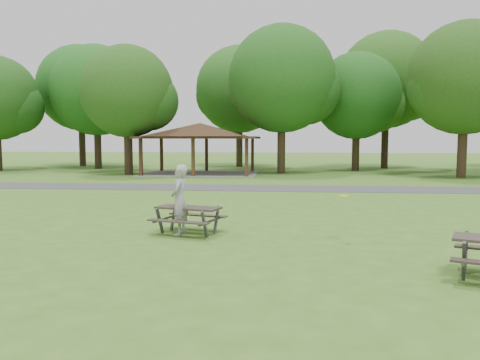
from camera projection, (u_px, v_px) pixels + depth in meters
name	position (u px, v px, depth m)	size (l,w,h in m)	color
ground	(179.00, 251.00, 10.75)	(160.00, 160.00, 0.00)	#3E6C1E
asphalt_path	(240.00, 188.00, 24.63)	(120.00, 3.20, 0.02)	#3F3F41
pavilion	(200.00, 132.00, 34.68)	(8.60, 7.01, 3.76)	#341B12
tree_row_c	(98.00, 93.00, 40.35)	(8.19, 7.80, 10.67)	black
tree_row_d	(128.00, 94.00, 33.47)	(6.93, 6.60, 9.27)	black
tree_row_e	(283.00, 82.00, 34.76)	(8.40, 8.00, 11.02)	#332416
tree_row_f	(358.00, 98.00, 37.71)	(7.35, 7.00, 9.55)	black
tree_row_g	(466.00, 82.00, 30.62)	(7.77, 7.40, 10.25)	#311F15
tree_deep_a	(82.00, 91.00, 44.07)	(8.40, 8.00, 11.38)	black
tree_deep_b	(240.00, 92.00, 43.08)	(8.40, 8.00, 11.13)	#322416
tree_deep_c	(388.00, 83.00, 40.73)	(8.82, 8.40, 11.90)	black
picnic_table_middle	(188.00, 213.00, 12.69)	(2.07, 1.83, 0.76)	#2F2722
frisbee_in_flight	(343.00, 196.00, 11.64)	(0.30, 0.30, 0.02)	yellow
frisbee_thrower	(180.00, 200.00, 12.52)	(0.69, 0.45, 1.89)	#A4A4A6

